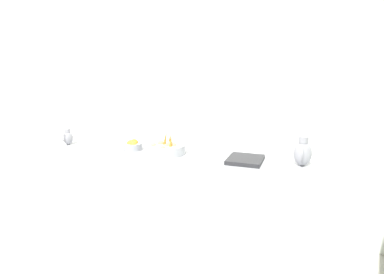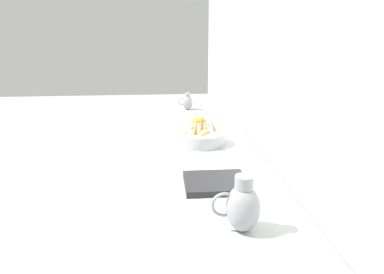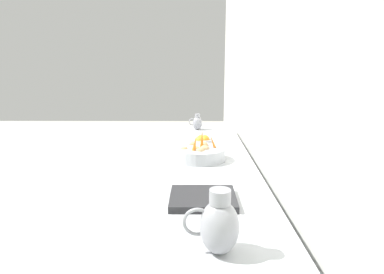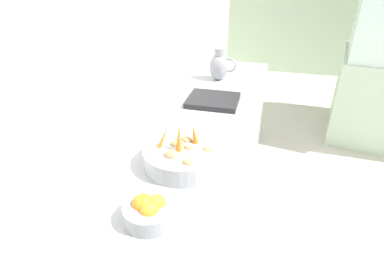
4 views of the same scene
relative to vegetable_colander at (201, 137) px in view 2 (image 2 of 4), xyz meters
The scene contains 7 objects.
tile_wall_left 1.02m from the vegetable_colander, 125.14° to the left, with size 0.10×7.61×3.00m, color silver.
prep_counter 0.55m from the vegetable_colander, 98.72° to the left, with size 0.71×3.17×0.91m, color #ADAFB5.
vegetable_colander is the anchor object (origin of this frame).
orange_bowl 0.38m from the vegetable_colander, 93.39° to the right, with size 0.19×0.19×0.11m.
metal_pitcher_tall 1.24m from the vegetable_colander, 92.13° to the left, with size 0.21×0.15×0.25m.
metal_pitcher_short 1.16m from the vegetable_colander, 89.40° to the right, with size 0.15×0.10×0.17m.
counter_sink_basin 0.77m from the vegetable_colander, 89.99° to the left, with size 0.34×0.30×0.04m, color #232326.
Camera 2 is at (-1.16, 2.44, 1.78)m, focal length 36.17 mm.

